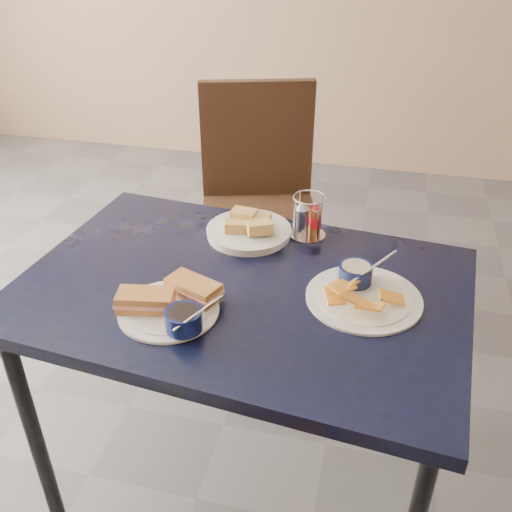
% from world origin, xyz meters
% --- Properties ---
extents(ground, '(6.00, 6.00, 0.00)m').
position_xyz_m(ground, '(0.00, 0.00, 0.00)').
color(ground, '#525257').
rests_on(ground, ground).
extents(dining_table, '(1.26, 0.91, 0.75)m').
position_xyz_m(dining_table, '(0.12, -0.15, 0.68)').
color(dining_table, black).
rests_on(dining_table, ground).
extents(chair_far, '(0.59, 0.58, 1.01)m').
position_xyz_m(chair_far, '(-0.03, 0.78, 0.58)').
color(chair_far, black).
rests_on(chair_far, ground).
extents(sandwich_plate, '(0.30, 0.26, 0.12)m').
position_xyz_m(sandwich_plate, '(-0.02, -0.31, 0.78)').
color(sandwich_plate, white).
rests_on(sandwich_plate, dining_table).
extents(plantain_plate, '(0.30, 0.30, 0.12)m').
position_xyz_m(plantain_plate, '(0.43, -0.13, 0.77)').
color(plantain_plate, white).
rests_on(plantain_plate, dining_table).
extents(bread_basket, '(0.26, 0.26, 0.07)m').
position_xyz_m(bread_basket, '(0.07, 0.11, 0.77)').
color(bread_basket, white).
rests_on(bread_basket, dining_table).
extents(condiment_caddy, '(0.11, 0.11, 0.14)m').
position_xyz_m(condiment_caddy, '(0.25, 0.15, 0.81)').
color(condiment_caddy, silver).
rests_on(condiment_caddy, dining_table).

